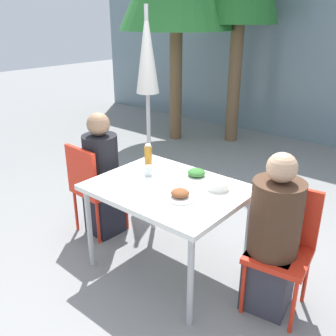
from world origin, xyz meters
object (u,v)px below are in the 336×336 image
at_px(chair_right, 283,240).
at_px(drinking_cup, 149,171).
at_px(salad_bowl, 218,185).
at_px(closed_umbrella, 147,69).
at_px(chair_left, 92,183).
at_px(person_right, 273,239).
at_px(bottle, 148,157).
at_px(person_left, 102,178).

height_order(chair_right, drinking_cup, chair_right).
bearing_deg(salad_bowl, closed_umbrella, 150.96).
xyz_separation_m(chair_left, salad_bowl, (1.18, 0.24, 0.25)).
bearing_deg(drinking_cup, person_right, 3.03).
xyz_separation_m(chair_left, chair_right, (1.73, 0.24, 0.00)).
distance_m(closed_umbrella, salad_bowl, 1.76).
distance_m(chair_right, bottle, 1.24).
bearing_deg(chair_left, drinking_cup, 11.96).
relative_size(person_left, person_right, 1.00).
bearing_deg(person_left, chair_left, -122.01).
height_order(person_right, bottle, person_right).
height_order(person_right, drinking_cup, person_right).
xyz_separation_m(person_left, chair_right, (1.67, 0.16, -0.04)).
distance_m(chair_left, chair_right, 1.74).
bearing_deg(person_right, drinking_cup, -5.23).
relative_size(person_left, salad_bowl, 6.95).
xyz_separation_m(person_left, drinking_cup, (0.56, 0.02, 0.22)).
xyz_separation_m(person_left, person_right, (1.63, 0.08, -0.01)).
relative_size(closed_umbrella, drinking_cup, 25.11).
distance_m(person_left, drinking_cup, 0.60).
distance_m(person_right, salad_bowl, 0.56).
relative_size(person_left, bottle, 5.32).
height_order(closed_umbrella, bottle, closed_umbrella).
bearing_deg(salad_bowl, bottle, -175.63).
xyz_separation_m(chair_left, bottle, (0.52, 0.19, 0.32)).
relative_size(person_right, salad_bowl, 6.92).
bearing_deg(bottle, chair_right, 2.31).
height_order(closed_umbrella, salad_bowl, closed_umbrella).
relative_size(person_left, drinking_cup, 14.37).
bearing_deg(drinking_cup, bottle, 134.08).
relative_size(person_right, drinking_cup, 14.32).
height_order(drinking_cup, salad_bowl, drinking_cup).
relative_size(chair_right, drinking_cup, 10.81).
relative_size(chair_left, chair_right, 1.00).
bearing_deg(salad_bowl, chair_left, -168.34).
bearing_deg(person_right, person_left, -5.51).
bearing_deg(person_left, bottle, 16.70).
xyz_separation_m(chair_right, salad_bowl, (-0.54, 0.00, 0.25)).
bearing_deg(bottle, person_right, -1.87).
relative_size(bottle, drinking_cup, 2.70).
height_order(chair_right, bottle, bottle).
bearing_deg(person_left, closed_umbrella, 110.56).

